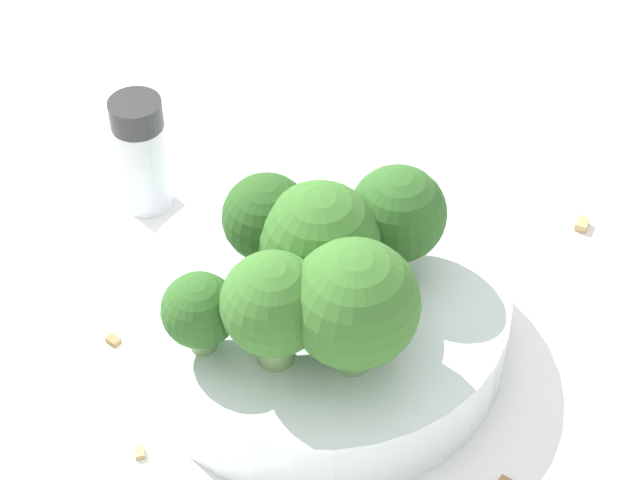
% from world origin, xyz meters
% --- Properties ---
extents(ground_plane, '(3.00, 3.00, 0.00)m').
position_xyz_m(ground_plane, '(0.00, 0.00, 0.00)').
color(ground_plane, white).
extents(bowl, '(0.19, 0.19, 0.04)m').
position_xyz_m(bowl, '(0.00, 0.00, 0.02)').
color(bowl, silver).
rests_on(bowl, ground_plane).
extents(broccoli_floret_0, '(0.06, 0.06, 0.06)m').
position_xyz_m(broccoli_floret_0, '(0.00, -0.00, 0.07)').
color(broccoli_floret_0, '#7A9E5B').
rests_on(broccoli_floret_0, bowl).
extents(broccoli_floret_1, '(0.05, 0.05, 0.06)m').
position_xyz_m(broccoli_floret_1, '(-0.04, -0.03, 0.08)').
color(broccoli_floret_1, '#84AD66').
rests_on(broccoli_floret_1, bowl).
extents(broccoli_floret_2, '(0.04, 0.04, 0.06)m').
position_xyz_m(broccoli_floret_2, '(-0.02, 0.03, 0.07)').
color(broccoli_floret_2, '#84AD66').
rests_on(broccoli_floret_2, bowl).
extents(broccoli_floret_3, '(0.06, 0.06, 0.07)m').
position_xyz_m(broccoli_floret_3, '(-0.01, -0.05, 0.08)').
color(broccoli_floret_3, '#84AD66').
rests_on(broccoli_floret_3, bowl).
extents(broccoli_floret_4, '(0.04, 0.04, 0.04)m').
position_xyz_m(broccoli_floret_4, '(-0.07, -0.01, 0.06)').
color(broccoli_floret_4, '#84AD66').
rests_on(broccoli_floret_4, bowl).
extents(broccoli_floret_5, '(0.05, 0.05, 0.06)m').
position_xyz_m(broccoli_floret_5, '(0.04, -0.00, 0.07)').
color(broccoli_floret_5, '#84AD66').
rests_on(broccoli_floret_5, bowl).
extents(pepper_shaker, '(0.03, 0.03, 0.07)m').
position_xyz_m(pepper_shaker, '(-0.04, 0.14, 0.04)').
color(pepper_shaker, silver).
rests_on(pepper_shaker, ground_plane).
extents(almond_crumb_1, '(0.01, 0.01, 0.01)m').
position_xyz_m(almond_crumb_1, '(-0.10, 0.05, 0.00)').
color(almond_crumb_1, olive).
rests_on(almond_crumb_1, ground_plane).
extents(almond_crumb_3, '(0.01, 0.01, 0.01)m').
position_xyz_m(almond_crumb_3, '(-0.11, -0.02, 0.00)').
color(almond_crumb_3, tan).
rests_on(almond_crumb_3, ground_plane).
extents(almond_crumb_4, '(0.01, 0.01, 0.01)m').
position_xyz_m(almond_crumb_4, '(0.17, 0.01, 0.00)').
color(almond_crumb_4, tan).
rests_on(almond_crumb_4, ground_plane).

